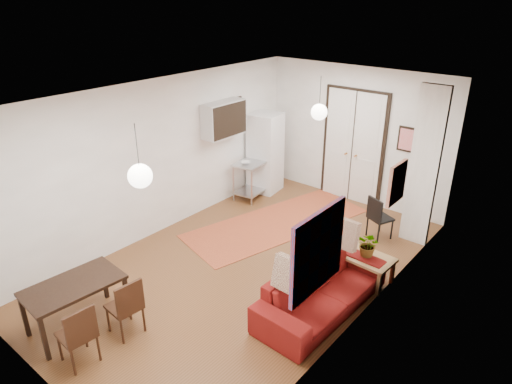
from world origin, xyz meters
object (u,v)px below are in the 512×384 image
Objects in this scene: dining_chair_near at (129,298)px; fridge at (265,153)px; dining_table at (74,289)px; dining_chair_far at (82,325)px; sofa at (322,290)px; black_side_chair at (383,213)px; kitchen_counter at (255,173)px; coffee_table at (362,258)px.

fridge is at bearing -158.06° from dining_chair_near.
dining_table is 0.67m from dining_chair_far.
dining_chair_far is (-1.80, -2.72, 0.17)m from sofa.
dining_chair_far is at bearing 4.49° from dining_chair_near.
black_side_chair reaches higher than dining_table.
dining_chair_far reaches higher than sofa.
sofa is 1.73× the size of dining_table.
kitchen_counter is at bearing 55.15° from sofa.
sofa is at bearing 142.81° from dining_chair_near.
fridge is 3.10m from black_side_chair.
dining_chair_near is 1.04× the size of black_side_chair.
fridge is 5.82m from dining_chair_far.
coffee_table is 3.61m from dining_chair_near.
dining_table is 1.58× the size of black_side_chair.
coffee_table is 1.55m from black_side_chair.
kitchen_counter is 1.35× the size of dining_chair_near.
fridge is (-3.41, 1.81, 0.52)m from coffee_table.
fridge reaches higher than black_side_chair.
sofa is 4.45m from fridge.
black_side_chair is at bearing 166.26° from dining_chair_near.
dining_chair_near is 4.83m from black_side_chair.
dining_table is at bearing 91.15° from black_side_chair.
kitchen_counter reaches higher than black_side_chair.
fridge is 2.10× the size of dining_chair_near.
dining_chair_far is (1.54, -5.60, -0.41)m from fridge.
dining_table is at bearing -125.06° from coffee_table.
dining_table reaches higher than sofa.
sofa is 2.71m from dining_chair_near.
dining_chair_near reaches higher than kitchen_counter.
fridge is at bearing 51.24° from sofa.
black_side_chair is (1.51, 5.29, -0.02)m from dining_chair_far.
dining_chair_near is at bearing 35.91° from dining_table.
sofa is 2.73× the size of black_side_chair.
black_side_chair is at bearing 168.55° from dining_chair_far.
dining_table is at bearing -88.00° from fridge.
kitchen_counter is 5.05m from dining_table.
dining_chair_near is at bearing 140.31° from sofa.
dining_chair_near is (1.54, -4.52, -0.04)m from kitchen_counter.
dining_table is 0.75m from dining_chair_near.
black_side_chair is at bearing 67.21° from dining_table.
dining_chair_far reaches higher than coffee_table.
dining_table is at bearing -87.26° from kitchen_counter.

